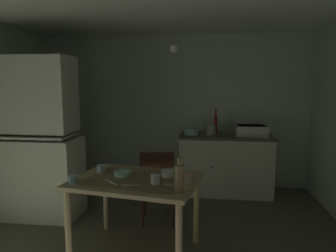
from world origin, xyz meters
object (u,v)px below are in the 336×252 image
object	(u,v)px
mixing_bowl_counter	(191,132)
teacup_mint	(188,178)
hutch_cabinet	(36,143)
sink_basin	(251,130)
dining_table	(136,188)
serving_bowl_wide	(123,173)
glass_bottle	(179,178)
chair_far_side	(158,184)
hand_pump	(216,123)

from	to	relation	value
mixing_bowl_counter	teacup_mint	bearing A→B (deg)	-87.83
hutch_cabinet	sink_basin	xyz separation A→B (m)	(2.68, 1.11, 0.04)
sink_basin	mixing_bowl_counter	bearing A→B (deg)	-176.69
dining_table	teacup_mint	size ratio (longest dim) A/B	14.70
dining_table	serving_bowl_wide	xyz separation A→B (m)	(-0.15, 0.09, 0.11)
sink_basin	glass_bottle	xyz separation A→B (m)	(-0.85, -2.11, -0.09)
dining_table	sink_basin	bearing A→B (deg)	54.60
glass_bottle	chair_far_side	bearing A→B (deg)	109.49
mixing_bowl_counter	serving_bowl_wide	world-z (taller)	mixing_bowl_counter
sink_basin	mixing_bowl_counter	xyz separation A→B (m)	(-0.86, -0.05, -0.03)
hand_pump	chair_far_side	bearing A→B (deg)	-119.23
chair_far_side	teacup_mint	distance (m)	0.86
dining_table	teacup_mint	xyz separation A→B (m)	(0.49, -0.05, 0.13)
hutch_cabinet	serving_bowl_wide	size ratio (longest dim) A/B	11.07
glass_bottle	hutch_cabinet	bearing A→B (deg)	151.35
mixing_bowl_counter	glass_bottle	size ratio (longest dim) A/B	0.73
chair_far_side	mixing_bowl_counter	bearing A→B (deg)	73.81
teacup_mint	hand_pump	bearing A→B (deg)	81.52
dining_table	glass_bottle	xyz separation A→B (m)	(0.44, -0.30, 0.21)
dining_table	chair_far_side	world-z (taller)	chair_far_side
sink_basin	chair_far_side	bearing A→B (deg)	-135.62
serving_bowl_wide	chair_far_side	bearing A→B (deg)	66.14
dining_table	teacup_mint	world-z (taller)	teacup_mint
hutch_cabinet	mixing_bowl_counter	xyz separation A→B (m)	(1.82, 1.06, 0.01)
hand_pump	mixing_bowl_counter	world-z (taller)	hand_pump
chair_far_side	dining_table	bearing A→B (deg)	-98.80
hutch_cabinet	glass_bottle	distance (m)	2.09
dining_table	hutch_cabinet	bearing A→B (deg)	153.37
sink_basin	glass_bottle	world-z (taller)	glass_bottle
teacup_mint	mixing_bowl_counter	bearing A→B (deg)	92.17
dining_table	chair_far_side	size ratio (longest dim) A/B	1.44
sink_basin	dining_table	size ratio (longest dim) A/B	0.35
dining_table	chair_far_side	xyz separation A→B (m)	(0.10, 0.65, -0.18)
hutch_cabinet	sink_basin	size ratio (longest dim) A/B	4.40
chair_far_side	glass_bottle	xyz separation A→B (m)	(0.34, -0.95, 0.39)
sink_basin	teacup_mint	world-z (taller)	sink_basin
glass_bottle	sink_basin	bearing A→B (deg)	68.08
hand_pump	mixing_bowl_counter	xyz separation A→B (m)	(-0.35, -0.10, -0.12)
hand_pump	chair_far_side	size ratio (longest dim) A/B	0.45
hutch_cabinet	mixing_bowl_counter	world-z (taller)	hutch_cabinet
hand_pump	dining_table	xyz separation A→B (m)	(-0.78, -1.86, -0.39)
mixing_bowl_counter	sink_basin	bearing A→B (deg)	3.31
mixing_bowl_counter	teacup_mint	size ratio (longest dim) A/B	2.48
hutch_cabinet	chair_far_side	distance (m)	1.56
hand_pump	teacup_mint	world-z (taller)	hand_pump
glass_bottle	mixing_bowl_counter	bearing A→B (deg)	90.39
hand_pump	serving_bowl_wide	size ratio (longest dim) A/B	2.23
dining_table	teacup_mint	distance (m)	0.51
sink_basin	serving_bowl_wide	bearing A→B (deg)	-129.82
sink_basin	dining_table	xyz separation A→B (m)	(-1.29, -1.81, -0.30)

